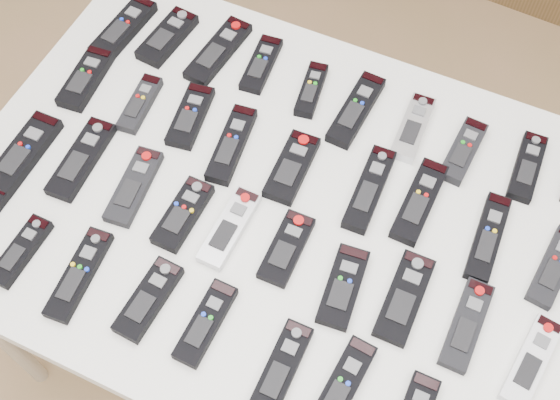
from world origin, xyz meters
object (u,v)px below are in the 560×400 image
at_px(remote_17, 488,237).
at_px(remote_27, 467,325).
at_px(remote_7, 463,151).
at_px(remote_30, 21,251).
at_px(remote_4, 311,90).
at_px(remote_15, 369,189).
at_px(remote_10, 86,79).
at_px(remote_23, 230,228).
at_px(remote_1, 167,37).
at_px(remote_28, 531,361).
at_px(remote_16, 419,201).
at_px(remote_6, 413,128).
at_px(remote_8, 527,167).
at_px(remote_3, 261,64).
at_px(remote_31, 79,274).
at_px(remote_12, 190,116).
at_px(remote_19, 24,153).
at_px(remote_22, 183,214).
at_px(remote_24, 287,248).
at_px(remote_32, 149,299).
at_px(remote_34, 281,369).
at_px(remote_21, 134,186).
at_px(remote_0, 124,28).
at_px(remote_33, 206,323).
at_px(remote_35, 341,388).
at_px(remote_26, 404,298).
at_px(remote_13, 232,144).
at_px(remote_2, 218,51).
at_px(remote_18, 554,266).
at_px(remote_25, 343,287).
at_px(remote_20, 81,159).
at_px(remote_14, 292,167).
at_px(remote_11, 140,104).
at_px(table, 280,220).

xyz_separation_m(remote_17, remote_27, (0.02, -0.18, -0.00)).
xyz_separation_m(remote_7, remote_30, (-0.67, -0.56, -0.00)).
bearing_deg(remote_4, remote_15, -50.20).
height_order(remote_10, remote_23, remote_10).
xyz_separation_m(remote_1, remote_28, (0.92, -0.38, -0.00)).
bearing_deg(remote_16, remote_23, -144.86).
relative_size(remote_6, remote_8, 1.01).
xyz_separation_m(remote_3, remote_10, (-0.32, -0.20, 0.00)).
relative_size(remote_6, remote_31, 0.88).
xyz_separation_m(remote_1, remote_12, (0.15, -0.17, -0.00)).
height_order(remote_19, remote_22, same).
xyz_separation_m(remote_24, remote_28, (0.46, -0.02, 0.00)).
bearing_deg(remote_31, remote_10, 116.47).
relative_size(remote_17, remote_19, 0.97).
xyz_separation_m(remote_32, remote_34, (0.27, -0.01, -0.00)).
bearing_deg(remote_31, remote_30, 177.92).
bearing_deg(remote_21, remote_8, 21.61).
xyz_separation_m(remote_0, remote_22, (0.35, -0.36, 0.00)).
xyz_separation_m(remote_31, remote_33, (0.25, 0.01, 0.00)).
bearing_deg(remote_31, remote_12, 83.44).
relative_size(remote_21, remote_22, 1.13).
relative_size(remote_6, remote_35, 0.90).
relative_size(remote_3, remote_28, 0.89).
bearing_deg(remote_4, remote_32, -106.08).
bearing_deg(remote_30, remote_12, 72.41).
bearing_deg(remote_34, remote_26, 54.90).
height_order(remote_12, remote_19, remote_19).
relative_size(remote_28, remote_33, 1.09).
bearing_deg(remote_13, remote_16, -2.42).
bearing_deg(remote_22, remote_1, 124.10).
height_order(remote_2, remote_17, remote_17).
xyz_separation_m(remote_18, remote_19, (-1.02, -0.20, 0.00)).
height_order(remote_22, remote_23, remote_22).
relative_size(remote_4, remote_8, 0.87).
relative_size(remote_17, remote_18, 1.09).
distance_m(remote_0, remote_25, 0.78).
relative_size(remote_13, remote_27, 1.07).
distance_m(remote_31, remote_35, 0.51).
relative_size(remote_22, remote_34, 0.89).
height_order(remote_1, remote_23, remote_1).
bearing_deg(remote_34, remote_6, 86.10).
bearing_deg(remote_20, remote_4, 42.35).
xyz_separation_m(remote_3, remote_13, (0.04, -0.22, 0.00)).
relative_size(remote_22, remote_31, 0.83).
xyz_separation_m(remote_8, remote_14, (-0.42, -0.20, 0.00)).
bearing_deg(remote_11, table, -20.06).
bearing_deg(remote_15, remote_25, -83.63).
xyz_separation_m(remote_16, remote_21, (-0.51, -0.20, -0.00)).
height_order(remote_14, remote_32, same).
relative_size(remote_13, remote_18, 1.07).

